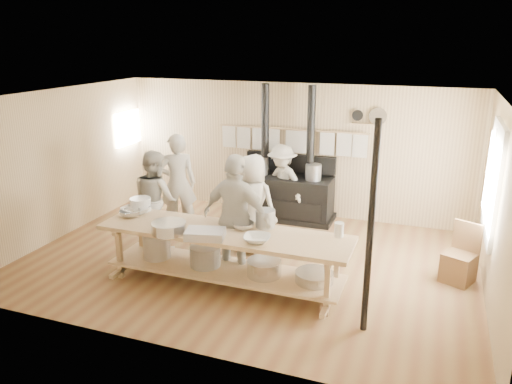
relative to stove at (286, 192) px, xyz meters
The scene contains 24 objects.
ground 2.18m from the stove, 89.82° to the right, with size 7.00×7.00×0.00m, color brown.
room_shell 2.39m from the stove, 89.82° to the right, with size 7.00×7.00×7.00m.
window_right 3.92m from the stove, 23.58° to the right, with size 0.09×1.50×1.65m.
left_opening 3.61m from the stove, behind, with size 0.00×0.90×0.90m.
stove is the anchor object (origin of this frame).
towel_rail 1.06m from the stove, 88.68° to the left, with size 3.00×0.04×0.47m.
back_wall_shelf 2.11m from the stove, 12.13° to the left, with size 0.63×0.14×0.32m.
prep_table 3.02m from the stove, 90.04° to the right, with size 3.60×0.90×0.85m.
support_post 4.11m from the stove, 59.33° to the right, with size 0.08×0.08×2.60m, color black.
cook_far_left 2.15m from the stove, 140.15° to the right, with size 0.67×0.44×1.82m, color beige.
cook_left 2.67m from the stove, 128.47° to the right, with size 0.81×0.63×1.67m, color beige.
cook_center 1.76m from the stove, 91.61° to the right, with size 0.81×0.53×1.65m, color beige.
cook_right 2.74m from the stove, 88.48° to the right, with size 1.10×0.46×1.88m, color beige.
cook_by_window 0.29m from the stove, 99.31° to the right, with size 0.97×0.56×1.50m, color beige.
chair 3.61m from the stove, 28.46° to the right, with size 0.54×0.54×0.88m.
bowl_white_a 3.24m from the stove, 118.66° to the right, with size 0.41×0.41×0.10m, color white.
bowl_steel_a 3.38m from the stove, 117.39° to the right, with size 0.32×0.32×0.10m, color silver.
bowl_white_b 3.30m from the stove, 79.85° to the right, with size 0.36×0.36×0.09m, color white.
bowl_steel_b 2.89m from the stove, 85.21° to the right, with size 0.31×0.31×0.10m, color silver.
roasting_pan 3.37m from the stove, 92.05° to the right, with size 0.52×0.34×0.11m, color #B2B2B7.
mixing_bowl_large 3.44m from the stove, 101.32° to the right, with size 0.48×0.48×0.15m, color silver.
bucket_galv 2.77m from the stove, 79.34° to the right, with size 0.28×0.28×0.26m, color gray.
deep_bowl_enamel 3.13m from the stove, 119.87° to the right, with size 0.32×0.32×0.20m, color white.
pitcher 3.14m from the stove, 59.92° to the right, with size 0.13×0.13×0.20m, color white.
Camera 1 is at (2.65, -6.83, 3.44)m, focal length 35.00 mm.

